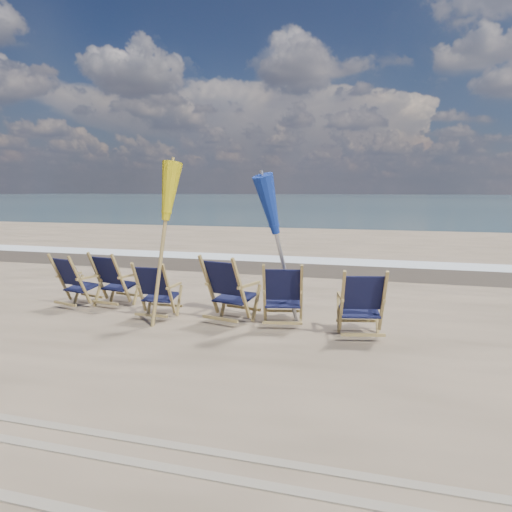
{
  "coord_description": "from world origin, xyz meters",
  "views": [
    {
      "loc": [
        2.36,
        -5.47,
        1.96
      ],
      "look_at": [
        0.0,
        2.2,
        0.9
      ],
      "focal_mm": 35.0,
      "sensor_mm": 36.0,
      "label": 1
    }
  ],
  "objects_px": {
    "beach_chair_2": "(169,292)",
    "beach_chair_3": "(241,292)",
    "beach_chair_4": "(301,296)",
    "umbrella_yellow": "(161,199)",
    "umbrella_blue": "(282,207)",
    "beach_chair_5": "(383,305)",
    "beach_chair_1": "(121,281)",
    "beach_chair_0": "(80,282)"
  },
  "relations": [
    {
      "from": "beach_chair_2",
      "to": "beach_chair_3",
      "type": "bearing_deg",
      "value": 179.0
    },
    {
      "from": "beach_chair_4",
      "to": "umbrella_yellow",
      "type": "xyz_separation_m",
      "value": [
        -2.0,
        -0.37,
        1.37
      ]
    },
    {
      "from": "beach_chair_4",
      "to": "umbrella_blue",
      "type": "xyz_separation_m",
      "value": [
        -0.32,
        0.1,
        1.25
      ]
    },
    {
      "from": "beach_chair_3",
      "to": "umbrella_yellow",
      "type": "distance_m",
      "value": 1.77
    },
    {
      "from": "beach_chair_2",
      "to": "beach_chair_5",
      "type": "relative_size",
      "value": 0.94
    },
    {
      "from": "beach_chair_2",
      "to": "umbrella_blue",
      "type": "height_order",
      "value": "umbrella_blue"
    },
    {
      "from": "beach_chair_1",
      "to": "beach_chair_4",
      "type": "xyz_separation_m",
      "value": [
        3.1,
        -0.27,
        0.0
      ]
    },
    {
      "from": "beach_chair_0",
      "to": "beach_chair_2",
      "type": "relative_size",
      "value": 1.03
    },
    {
      "from": "umbrella_blue",
      "to": "beach_chair_4",
      "type": "bearing_deg",
      "value": -17.79
    },
    {
      "from": "beach_chair_4",
      "to": "beach_chair_5",
      "type": "bearing_deg",
      "value": 154.81
    },
    {
      "from": "beach_chair_3",
      "to": "beach_chair_5",
      "type": "relative_size",
      "value": 1.08
    },
    {
      "from": "beach_chair_0",
      "to": "beach_chair_2",
      "type": "bearing_deg",
      "value": -170.71
    },
    {
      "from": "beach_chair_5",
      "to": "umbrella_yellow",
      "type": "distance_m",
      "value": 3.43
    },
    {
      "from": "beach_chair_0",
      "to": "umbrella_blue",
      "type": "xyz_separation_m",
      "value": [
        3.38,
        0.11,
        1.26
      ]
    },
    {
      "from": "beach_chair_0",
      "to": "beach_chair_3",
      "type": "relative_size",
      "value": 0.89
    },
    {
      "from": "beach_chair_3",
      "to": "umbrella_yellow",
      "type": "bearing_deg",
      "value": 23.34
    },
    {
      "from": "beach_chair_4",
      "to": "beach_chair_5",
      "type": "distance_m",
      "value": 1.17
    },
    {
      "from": "beach_chair_0",
      "to": "beach_chair_4",
      "type": "height_order",
      "value": "beach_chair_4"
    },
    {
      "from": "beach_chair_2",
      "to": "beach_chair_1",
      "type": "bearing_deg",
      "value": -23.57
    },
    {
      "from": "beach_chair_0",
      "to": "umbrella_yellow",
      "type": "relative_size",
      "value": 0.39
    },
    {
      "from": "beach_chair_2",
      "to": "umbrella_yellow",
      "type": "relative_size",
      "value": 0.38
    },
    {
      "from": "beach_chair_4",
      "to": "beach_chair_5",
      "type": "relative_size",
      "value": 0.99
    },
    {
      "from": "beach_chair_0",
      "to": "beach_chair_2",
      "type": "height_order",
      "value": "beach_chair_0"
    },
    {
      "from": "umbrella_yellow",
      "to": "beach_chair_1",
      "type": "bearing_deg",
      "value": 149.78
    },
    {
      "from": "beach_chair_3",
      "to": "beach_chair_4",
      "type": "bearing_deg",
      "value": -152.3
    },
    {
      "from": "beach_chair_1",
      "to": "beach_chair_5",
      "type": "relative_size",
      "value": 0.99
    },
    {
      "from": "beach_chair_3",
      "to": "beach_chair_5",
      "type": "xyz_separation_m",
      "value": [
        1.98,
        -0.06,
        -0.04
      ]
    },
    {
      "from": "beach_chair_0",
      "to": "beach_chair_2",
      "type": "xyz_separation_m",
      "value": [
        1.71,
        -0.18,
        -0.01
      ]
    },
    {
      "from": "beach_chair_2",
      "to": "beach_chair_4",
      "type": "height_order",
      "value": "beach_chair_4"
    },
    {
      "from": "beach_chair_1",
      "to": "beach_chair_2",
      "type": "height_order",
      "value": "beach_chair_1"
    },
    {
      "from": "beach_chair_5",
      "to": "umbrella_blue",
      "type": "distance_m",
      "value": 1.95
    },
    {
      "from": "beach_chair_2",
      "to": "beach_chair_4",
      "type": "distance_m",
      "value": 2.0
    },
    {
      "from": "beach_chair_2",
      "to": "beach_chair_5",
      "type": "xyz_separation_m",
      "value": [
        3.14,
        -0.07,
        0.03
      ]
    },
    {
      "from": "beach_chair_1",
      "to": "beach_chair_2",
      "type": "distance_m",
      "value": 1.2
    },
    {
      "from": "beach_chair_2",
      "to": "beach_chair_5",
      "type": "distance_m",
      "value": 3.14
    },
    {
      "from": "umbrella_yellow",
      "to": "umbrella_blue",
      "type": "height_order",
      "value": "umbrella_yellow"
    },
    {
      "from": "beach_chair_3",
      "to": "beach_chair_4",
      "type": "relative_size",
      "value": 1.09
    },
    {
      "from": "beach_chair_0",
      "to": "beach_chair_5",
      "type": "xyz_separation_m",
      "value": [
        4.84,
        -0.25,
        0.02
      ]
    },
    {
      "from": "beach_chair_4",
      "to": "beach_chair_1",
      "type": "bearing_deg",
      "value": -17.66
    },
    {
      "from": "beach_chair_5",
      "to": "umbrella_yellow",
      "type": "height_order",
      "value": "umbrella_yellow"
    },
    {
      "from": "beach_chair_1",
      "to": "beach_chair_5",
      "type": "xyz_separation_m",
      "value": [
        4.24,
        -0.53,
        0.01
      ]
    },
    {
      "from": "beach_chair_4",
      "to": "umbrella_yellow",
      "type": "relative_size",
      "value": 0.4
    }
  ]
}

